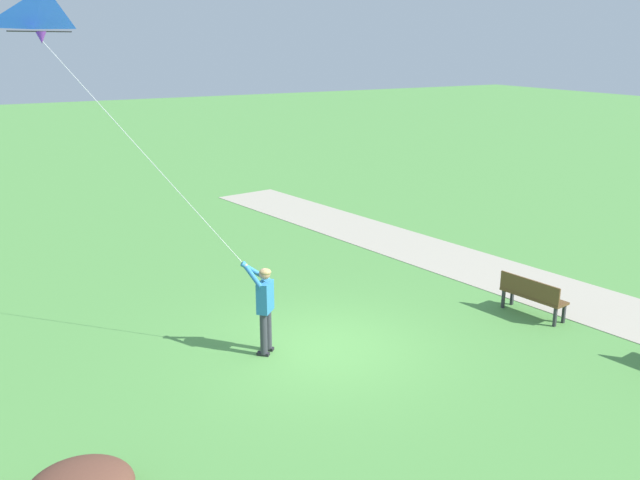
# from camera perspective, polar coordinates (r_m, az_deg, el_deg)

# --- Properties ---
(ground_plane) EXTENTS (120.00, 120.00, 0.00)m
(ground_plane) POSITION_cam_1_polar(r_m,az_deg,el_deg) (13.77, 0.31, -8.89)
(ground_plane) COLOR #569947
(walkway_path) EXTENTS (7.33, 31.99, 0.02)m
(walkway_path) POSITION_cam_1_polar(r_m,az_deg,el_deg) (16.60, 24.58, -5.90)
(walkway_path) COLOR #B7AD99
(walkway_path) RESTS_ON ground
(person_kite_flyer) EXTENTS (0.59, 0.59, 1.83)m
(person_kite_flyer) POSITION_cam_1_polar(r_m,az_deg,el_deg) (13.19, -4.64, -5.16)
(person_kite_flyer) COLOR #232328
(person_kite_flyer) RESTS_ON ground
(flying_kite) EXTENTS (3.48, 3.28, 5.00)m
(flying_kite) POSITION_cam_1_polar(r_m,az_deg,el_deg) (14.25, -21.58, 16.87)
(flying_kite) COLOR blue
(park_bench_near_walkway) EXTENTS (0.67, 1.55, 0.88)m
(park_bench_near_walkway) POSITION_cam_1_polar(r_m,az_deg,el_deg) (15.76, 17.12, -4.29)
(park_bench_near_walkway) COLOR brown
(park_bench_near_walkway) RESTS_ON ground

